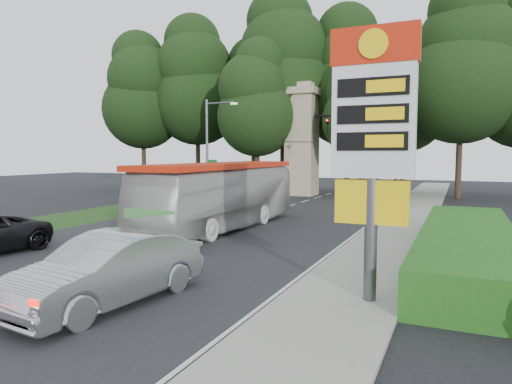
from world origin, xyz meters
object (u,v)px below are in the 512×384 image
at_px(monument, 302,139).
at_px(transit_bus, 221,196).
at_px(sedan_silver, 109,270).
at_px(gas_station_pylon, 373,127).
at_px(traffic_signal_mast, 377,141).
at_px(streetlight_signs, 209,145).

height_order(monument, transit_bus, monument).
distance_m(transit_bus, sedan_silver, 11.77).
height_order(gas_station_pylon, traffic_signal_mast, traffic_signal_mast).
height_order(traffic_signal_mast, sedan_silver, traffic_signal_mast).
distance_m(traffic_signal_mast, transit_bus, 14.74).
bearing_deg(transit_bus, traffic_signal_mast, 69.17).
bearing_deg(transit_bus, sedan_silver, -74.11).
distance_m(traffic_signal_mast, streetlight_signs, 12.83).
distance_m(streetlight_signs, sedan_silver, 25.19).
bearing_deg(monument, streetlight_signs, -121.97).
bearing_deg(sedan_silver, streetlight_signs, 120.32).
bearing_deg(gas_station_pylon, monument, 111.80).
relative_size(traffic_signal_mast, sedan_silver, 1.33).
bearing_deg(gas_station_pylon, traffic_signal_mast, 99.09).
height_order(streetlight_signs, sedan_silver, streetlight_signs).
bearing_deg(streetlight_signs, traffic_signal_mast, 8.92).
bearing_deg(streetlight_signs, transit_bus, -57.52).
distance_m(gas_station_pylon, streetlight_signs, 25.74).
xyz_separation_m(streetlight_signs, transit_bus, (7.25, -11.38, -2.78)).
bearing_deg(traffic_signal_mast, streetlight_signs, -171.08).
xyz_separation_m(transit_bus, sedan_silver, (2.97, -11.36, -0.77)).
xyz_separation_m(gas_station_pylon, transit_bus, (-8.94, 8.63, -2.79)).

